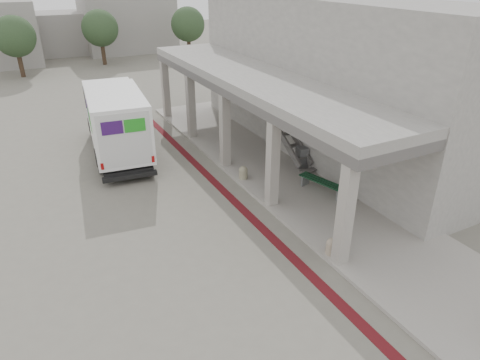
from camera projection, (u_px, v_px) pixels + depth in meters
ground at (227, 226)px, 14.99m from camera, size 120.00×120.00×0.00m
bike_lane_stripe at (228, 195)px, 16.99m from camera, size 0.35×40.00×0.01m
sidewalk at (320, 199)px, 16.62m from camera, size 4.40×28.00×0.12m
transit_building at (316, 80)px, 19.86m from camera, size 7.60×17.00×7.00m
distant_backdrop at (37, 30)px, 41.07m from camera, size 28.00×10.00×6.50m
tree_left at (15, 37)px, 33.71m from camera, size 3.20×3.20×4.80m
tree_mid at (100, 28)px, 38.18m from camera, size 3.20×3.20×4.80m
tree_right at (188, 24)px, 40.69m from camera, size 3.20×3.20×4.80m
fedex_truck at (116, 120)px, 20.09m from camera, size 3.08×7.64×3.17m
bench at (322, 184)px, 16.83m from camera, size 0.98×2.10×0.48m
bollard_near at (332, 246)px, 13.22m from camera, size 0.37×0.37×0.55m
bollard_far at (243, 172)px, 17.96m from camera, size 0.37×0.37×0.55m
utility_cabinet at (302, 157)px, 18.94m from camera, size 0.51×0.62×0.92m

